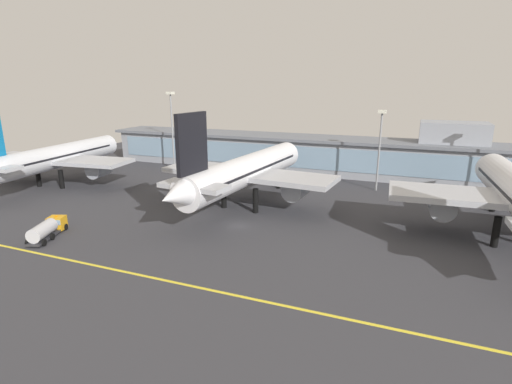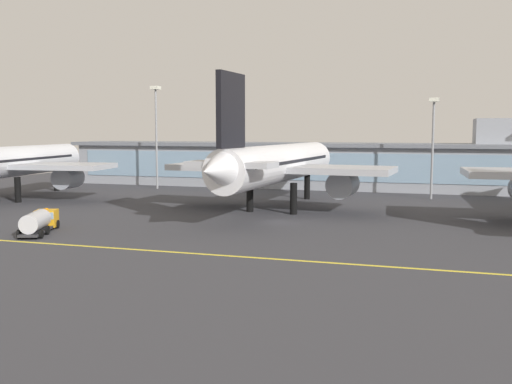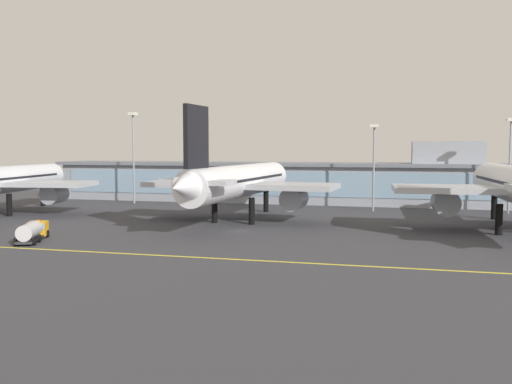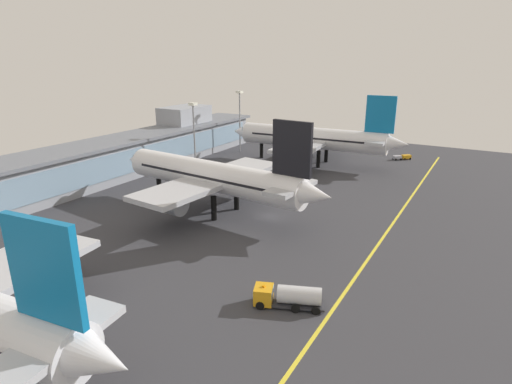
# 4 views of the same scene
# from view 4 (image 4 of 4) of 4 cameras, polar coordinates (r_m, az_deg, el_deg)

# --- Properties ---
(ground_plane) EXTENTS (180.00, 180.00, 0.00)m
(ground_plane) POSITION_cam_4_polar(r_m,az_deg,el_deg) (84.06, 2.04, -3.35)
(ground_plane) COLOR #38383D
(taxiway_centreline_stripe) EXTENTS (144.00, 0.50, 0.01)m
(taxiway_centreline_stripe) POSITION_cam_4_polar(r_m,az_deg,el_deg) (77.11, 16.72, -6.19)
(taxiway_centreline_stripe) COLOR yellow
(taxiway_centreline_stripe) RESTS_ON ground
(terminal_building) EXTENTS (125.51, 14.00, 15.21)m
(terminal_building) POSITION_cam_4_polar(r_m,az_deg,el_deg) (114.29, -19.73, 4.27)
(terminal_building) COLOR #9399A3
(terminal_building) RESTS_ON ground
(airliner_near_right) EXTENTS (36.87, 52.05, 20.22)m
(airliner_near_right) POSITION_cam_4_polar(r_m,az_deg,el_deg) (84.94, -5.86, 2.07)
(airliner_near_right) COLOR black
(airliner_near_right) RESTS_ON ground
(airliner_far_right) EXTENTS (40.15, 53.61, 20.60)m
(airliner_far_right) POSITION_cam_4_polar(r_m,az_deg,el_deg) (124.88, 7.73, 7.22)
(airliner_far_right) COLOR black
(airliner_far_right) RESTS_ON ground
(baggage_tug_near) EXTENTS (5.61, 9.31, 2.90)m
(baggage_tug_near) POSITION_cam_4_polar(r_m,az_deg,el_deg) (55.21, 4.16, -13.88)
(baggage_tug_near) COLOR black
(baggage_tug_near) RESTS_ON ground
(service_truck_far) EXTENTS (4.90, 5.19, 1.40)m
(service_truck_far) POSITION_cam_4_polar(r_m,az_deg,el_deg) (137.67, 19.25, 4.51)
(service_truck_far) COLOR black
(service_truck_far) RESTS_ON ground
(apron_light_mast_centre) EXTENTS (1.80, 1.80, 19.84)m
(apron_light_mast_centre) POSITION_cam_4_polar(r_m,az_deg,el_deg) (139.55, -2.23, 10.91)
(apron_light_mast_centre) COLOR gray
(apron_light_mast_centre) RESTS_ON ground
(apron_light_mast_east) EXTENTS (1.80, 1.80, 18.76)m
(apron_light_mast_east) POSITION_cam_4_polar(r_m,az_deg,el_deg) (115.83, -8.45, 8.95)
(apron_light_mast_east) COLOR gray
(apron_light_mast_east) RESTS_ON ground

